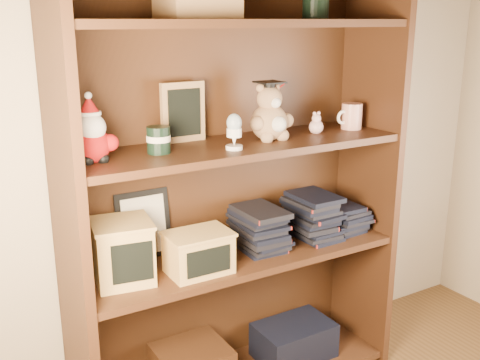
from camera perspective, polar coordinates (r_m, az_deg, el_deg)
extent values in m
cube|color=tan|center=(1.95, -6.89, 12.98)|extent=(3.00, 0.04, 2.50)
cube|color=#3D2111|center=(1.72, -17.07, -3.40)|extent=(0.03, 0.35, 1.60)
cube|color=#3D2111|center=(2.27, 12.80, 1.60)|extent=(0.03, 0.35, 1.60)
cube|color=#391F0F|center=(2.06, -2.34, 0.55)|extent=(1.20, 0.02, 1.60)
cube|color=#3D2111|center=(1.84, 0.00, 15.64)|extent=(1.14, 0.33, 0.02)
cube|color=black|center=(2.33, 5.49, -15.86)|extent=(0.30, 0.20, 0.14)
cylinder|color=black|center=(2.02, 7.71, 17.46)|extent=(0.09, 0.09, 0.11)
cube|color=#3D2111|center=(2.02, 0.00, -7.74)|extent=(1.14, 0.33, 0.02)
cube|color=#3D2111|center=(1.89, 0.00, 3.43)|extent=(1.14, 0.33, 0.02)
sphere|color=#A50F0F|center=(1.68, -14.82, 3.47)|extent=(0.11, 0.11, 0.11)
sphere|color=#A50F0F|center=(1.65, -16.29, 3.29)|extent=(0.05, 0.05, 0.05)
sphere|color=#A50F0F|center=(1.68, -13.05, 3.72)|extent=(0.05, 0.05, 0.05)
sphere|color=black|center=(1.66, -15.20, 1.91)|extent=(0.04, 0.04, 0.04)
sphere|color=black|center=(1.67, -13.74, 2.11)|extent=(0.04, 0.04, 0.04)
sphere|color=white|center=(1.66, -14.82, 5.19)|extent=(0.08, 0.08, 0.08)
sphere|color=#D8B293|center=(1.67, -15.00, 5.86)|extent=(0.06, 0.06, 0.06)
cone|color=#A50F0F|center=(1.66, -15.11, 7.38)|extent=(0.06, 0.06, 0.05)
sphere|color=white|center=(1.66, -15.17, 8.29)|extent=(0.02, 0.02, 0.02)
cylinder|color=white|center=(1.67, -15.05, 6.56)|extent=(0.07, 0.07, 0.01)
cylinder|color=black|center=(1.75, -8.27, 4.05)|extent=(0.07, 0.07, 0.08)
cylinder|color=beige|center=(1.75, -8.28, 4.22)|extent=(0.07, 0.07, 0.02)
cube|color=#9E7547|center=(1.90, -5.82, 6.87)|extent=(0.16, 0.02, 0.20)
cube|color=black|center=(1.89, -5.66, 6.83)|extent=(0.12, 0.01, 0.16)
cube|color=#9E7547|center=(1.94, -6.17, 4.56)|extent=(0.07, 0.07, 0.01)
cylinder|color=white|center=(1.79, -0.59, 3.34)|extent=(0.05, 0.05, 0.01)
cone|color=white|center=(1.78, -0.59, 4.09)|extent=(0.02, 0.02, 0.04)
cylinder|color=white|center=(1.78, -0.60, 4.85)|extent=(0.05, 0.05, 0.03)
ellipsoid|color=#A3BAC6|center=(1.77, -0.60, 5.82)|extent=(0.05, 0.05, 0.06)
sphere|color=#A37C56|center=(1.94, 2.98, 5.87)|extent=(0.13, 0.13, 0.13)
sphere|color=white|center=(1.89, 3.90, 5.69)|extent=(0.05, 0.05, 0.05)
sphere|color=#A37C56|center=(1.89, 1.80, 5.76)|extent=(0.05, 0.05, 0.05)
sphere|color=#A37C56|center=(1.95, 4.73, 6.06)|extent=(0.05, 0.05, 0.05)
sphere|color=#A37C56|center=(1.90, 2.77, 4.35)|extent=(0.05, 0.05, 0.05)
sphere|color=#A37C56|center=(1.93, 4.35, 4.54)|extent=(0.05, 0.05, 0.05)
sphere|color=#A37C56|center=(1.92, 3.02, 8.26)|extent=(0.09, 0.09, 0.09)
sphere|color=white|center=(1.90, 3.63, 7.85)|extent=(0.04, 0.04, 0.04)
sphere|color=#A37C56|center=(1.91, 2.08, 9.30)|extent=(0.03, 0.03, 0.03)
sphere|color=#A37C56|center=(1.95, 3.67, 9.40)|extent=(0.03, 0.03, 0.03)
cylinder|color=black|center=(1.92, 3.04, 9.59)|extent=(0.04, 0.04, 0.02)
cube|color=black|center=(1.92, 3.04, 9.89)|extent=(0.09, 0.09, 0.01)
cylinder|color=#A50F0F|center=(1.93, 4.36, 9.60)|extent=(0.00, 0.04, 0.03)
sphere|color=beige|center=(2.06, 7.74, 5.37)|extent=(0.05, 0.05, 0.05)
sphere|color=beige|center=(2.06, 7.77, 6.21)|extent=(0.03, 0.03, 0.03)
sphere|color=beige|center=(2.05, 7.58, 6.71)|extent=(0.01, 0.01, 0.01)
sphere|color=beige|center=(2.06, 8.00, 6.75)|extent=(0.01, 0.01, 0.01)
cylinder|color=silver|center=(2.17, 11.28, 6.37)|extent=(0.08, 0.08, 0.10)
torus|color=white|center=(2.14, 10.40, 6.29)|extent=(0.05, 0.01, 0.05)
cube|color=black|center=(1.96, -9.79, -4.50)|extent=(0.19, 0.05, 0.24)
cube|color=beige|center=(1.95, -9.68, -4.59)|extent=(0.15, 0.03, 0.20)
cube|color=tan|center=(1.81, -11.83, -7.23)|extent=(0.20, 0.20, 0.19)
cube|color=black|center=(1.73, -10.86, -8.25)|extent=(0.12, 0.02, 0.12)
cube|color=tan|center=(1.77, -12.01, -4.32)|extent=(0.21, 0.21, 0.01)
cube|color=tan|center=(1.85, -4.23, -7.46)|extent=(0.20, 0.14, 0.13)
cube|color=black|center=(1.79, -3.18, -8.26)|extent=(0.15, 0.01, 0.09)
cube|color=tan|center=(1.82, -4.27, -5.49)|extent=(0.21, 0.15, 0.01)
cube|color=black|center=(2.05, 1.93, -6.76)|extent=(0.14, 0.20, 0.02)
cube|color=black|center=(2.04, 1.93, -6.34)|extent=(0.14, 0.20, 0.02)
cube|color=black|center=(2.03, 1.93, -5.93)|extent=(0.14, 0.20, 0.02)
cube|color=black|center=(2.03, 1.94, -5.51)|extent=(0.14, 0.20, 0.02)
cube|color=black|center=(2.02, 1.94, -5.08)|extent=(0.14, 0.20, 0.02)
cube|color=black|center=(2.02, 1.95, -4.66)|extent=(0.14, 0.20, 0.02)
cube|color=black|center=(2.01, 1.95, -4.23)|extent=(0.14, 0.20, 0.02)
cube|color=black|center=(2.00, 1.96, -3.80)|extent=(0.14, 0.20, 0.02)
cube|color=black|center=(2.00, 1.96, -3.37)|extent=(0.14, 0.20, 0.02)
cube|color=black|center=(1.99, 1.96, -2.94)|extent=(0.14, 0.20, 0.02)
cube|color=black|center=(2.17, 7.14, -5.49)|extent=(0.14, 0.20, 0.02)
cube|color=black|center=(2.17, 7.16, -5.10)|extent=(0.14, 0.20, 0.02)
cube|color=black|center=(2.16, 7.17, -4.70)|extent=(0.14, 0.20, 0.02)
cube|color=black|center=(2.15, 7.19, -4.30)|extent=(0.14, 0.20, 0.02)
cube|color=black|center=(2.15, 7.20, -3.90)|extent=(0.14, 0.20, 0.02)
cube|color=black|center=(2.14, 7.22, -3.50)|extent=(0.14, 0.20, 0.02)
cube|color=black|center=(2.14, 7.23, -3.10)|extent=(0.14, 0.20, 0.02)
cube|color=black|center=(2.13, 7.25, -2.69)|extent=(0.14, 0.20, 0.02)
cube|color=black|center=(2.13, 7.26, -2.28)|extent=(0.14, 0.20, 0.02)
cube|color=black|center=(2.12, 7.28, -1.87)|extent=(0.14, 0.20, 0.02)
cube|color=black|center=(2.12, 7.29, -1.46)|extent=(0.14, 0.20, 0.02)
cube|color=black|center=(2.26, 10.11, -4.75)|extent=(0.14, 0.20, 0.02)
cube|color=black|center=(2.25, 10.13, -4.37)|extent=(0.14, 0.20, 0.02)
cube|color=black|center=(2.25, 10.15, -3.98)|extent=(0.14, 0.20, 0.02)
cube|color=black|center=(2.24, 10.17, -3.60)|extent=(0.14, 0.20, 0.02)
cube|color=black|center=(2.24, 10.19, -3.21)|extent=(0.14, 0.20, 0.02)
cube|color=black|center=(2.23, 10.21, -2.83)|extent=(0.14, 0.20, 0.02)
cube|color=black|center=(2.23, 10.23, -2.44)|extent=(0.14, 0.20, 0.02)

